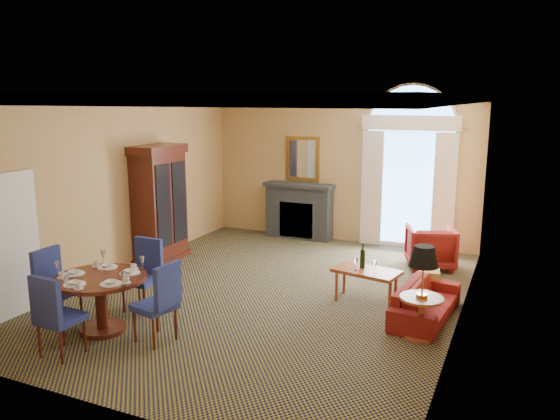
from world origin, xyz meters
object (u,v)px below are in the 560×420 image
at_px(sofa, 426,302).
at_px(side_table, 423,280).
at_px(armchair, 430,247).
at_px(coffee_table, 366,272).
at_px(dining_table, 101,290).
at_px(armoire, 159,206).

bearing_deg(sofa, side_table, -170.87).
relative_size(armchair, side_table, 0.70).
height_order(coffee_table, side_table, side_table).
bearing_deg(dining_table, side_table, 21.55).
bearing_deg(armchair, armoire, -0.04).
height_order(dining_table, side_table, side_table).
distance_m(armoire, dining_table, 3.40).
relative_size(dining_table, sofa, 0.74).
distance_m(armoire, sofa, 5.40).
bearing_deg(dining_table, coffee_table, 41.27).
height_order(armoire, armchair, armoire).
bearing_deg(dining_table, armoire, 112.85).
bearing_deg(armoire, coffee_table, -6.37).
xyz_separation_m(armoire, sofa, (5.27, -0.79, -0.85)).
relative_size(armoire, sofa, 1.35).
relative_size(dining_table, armchair, 1.43).
relative_size(sofa, coffee_table, 1.54).
height_order(armchair, coffee_table, coffee_table).
xyz_separation_m(armoire, coffee_table, (4.28, -0.48, -0.62)).
relative_size(armoire, dining_table, 1.82).
bearing_deg(sofa, armoire, 86.58).
xyz_separation_m(armoire, armchair, (4.92, 1.71, -0.70)).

